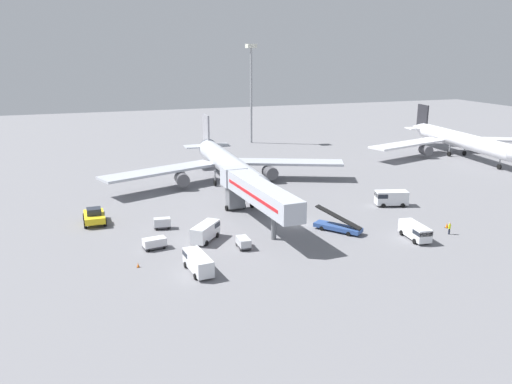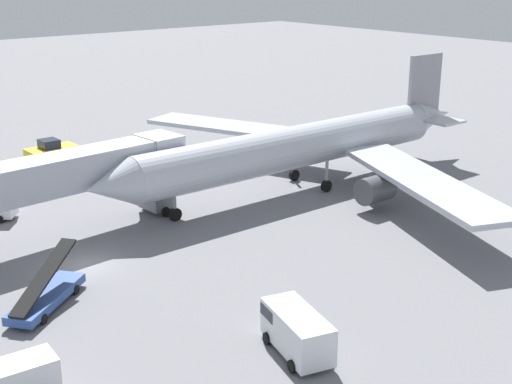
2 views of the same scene
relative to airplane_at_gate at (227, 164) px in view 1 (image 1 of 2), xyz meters
The scene contains 17 objects.
ground_plane 24.56m from the airplane_at_gate, 82.06° to the right, with size 300.00×300.00×0.00m, color slate.
airplane_at_gate is the anchor object (origin of this frame).
jet_bridge 22.52m from the airplane_at_gate, 96.03° to the right, with size 4.70×22.24×6.54m.
pushback_tug 27.81m from the airplane_at_gate, 148.57° to the right, with size 3.06×5.19×2.32m.
belt_loader_truck 29.65m from the airplane_at_gate, 75.63° to the right, with size 5.42×6.37×3.16m.
service_van_outer_right 29.23m from the airplane_at_gate, 44.64° to the right, with size 5.30×3.32×2.37m.
service_van_far_center 37.89m from the airplane_at_gate, 66.00° to the right, with size 2.44×5.47×1.98m.
service_van_rear_left 37.95m from the airplane_at_gate, 110.94° to the right, with size 2.49×5.72×2.06m.
service_van_mid_right 28.16m from the airplane_at_gate, 111.59° to the right, with size 4.68×5.08×2.22m.
baggage_cart_rear_right 24.95m from the airplane_at_gate, 127.05° to the right, with size 2.33×1.44×1.51m.
baggage_cart_mid_left 31.11m from the airplane_at_gate, 102.31° to the right, with size 1.38×2.47×1.33m.
baggage_cart_far_left 32.00m from the airplane_at_gate, 122.29° to the right, with size 2.95×1.87×1.37m.
ground_crew_worker_foreground 40.29m from the airplane_at_gate, 58.84° to the right, with size 0.41×0.41×1.65m.
safety_cone_alpha 37.76m from the airplane_at_gate, 121.50° to the right, with size 0.34×0.34×0.53m.
safety_cone_bravo 39.23m from the airplane_at_gate, 55.27° to the right, with size 0.46×0.46×0.71m.
airplane_background 58.10m from the airplane_at_gate, ahead, with size 45.35×42.00×10.18m.
apron_light_mast 46.99m from the airplane_at_gate, 66.05° to the left, with size 2.40×2.40×25.07m.
Camera 1 is at (-28.16, -64.07, 23.76)m, focal length 36.71 mm.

